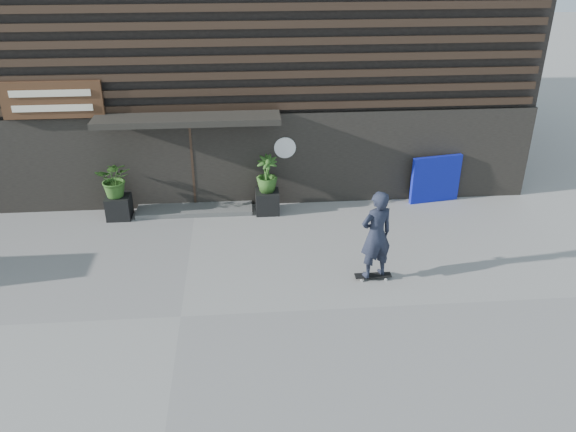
{
  "coord_description": "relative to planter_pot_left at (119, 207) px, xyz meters",
  "views": [
    {
      "loc": [
        1.33,
        -9.28,
        6.82
      ],
      "look_at": [
        2.24,
        1.95,
        1.1
      ],
      "focal_mm": 36.3,
      "sensor_mm": 36.0,
      "label": 1
    }
  ],
  "objects": [
    {
      "name": "ground",
      "position": [
        1.9,
        -4.4,
        -0.3
      ],
      "size": [
        80.0,
        80.0,
        0.0
      ],
      "primitive_type": "plane",
      "color": "gray",
      "rests_on": "ground"
    },
    {
      "name": "entrance_step",
      "position": [
        1.9,
        0.2,
        -0.24
      ],
      "size": [
        3.0,
        0.8,
        0.12
      ],
      "primitive_type": "cube",
      "color": "#4F4F4C",
      "rests_on": "ground"
    },
    {
      "name": "planter_pot_left",
      "position": [
        0.0,
        0.0,
        0.0
      ],
      "size": [
        0.6,
        0.6,
        0.6
      ],
      "primitive_type": "cube",
      "color": "black",
      "rests_on": "ground"
    },
    {
      "name": "bamboo_left",
      "position": [
        0.0,
        0.0,
        0.78
      ],
      "size": [
        0.86,
        0.75,
        0.96
      ],
      "primitive_type": "imported",
      "color": "#2D591E",
      "rests_on": "planter_pot_left"
    },
    {
      "name": "planter_pot_right",
      "position": [
        3.8,
        0.0,
        0.0
      ],
      "size": [
        0.6,
        0.6,
        0.6
      ],
      "primitive_type": "cube",
      "color": "black",
      "rests_on": "ground"
    },
    {
      "name": "bamboo_right",
      "position": [
        3.8,
        0.0,
        0.78
      ],
      "size": [
        0.54,
        0.54,
        0.96
      ],
      "primitive_type": "imported",
      "color": "#2D591E",
      "rests_on": "planter_pot_right"
    },
    {
      "name": "blue_tarp",
      "position": [
        8.34,
        0.3,
        0.35
      ],
      "size": [
        1.38,
        0.35,
        1.29
      ],
      "primitive_type": "cube",
      "rotation": [
        0.0,
        0.0,
        0.17
      ],
      "color": "#0C14A0",
      "rests_on": "ground"
    },
    {
      "name": "building",
      "position": [
        1.9,
        5.56,
        3.69
      ],
      "size": [
        18.0,
        11.0,
        8.0
      ],
      "color": "black",
      "rests_on": "ground"
    },
    {
      "name": "skateboarder",
      "position": [
        5.88,
        -3.39,
        0.77
      ],
      "size": [
        0.82,
        0.67,
        2.05
      ],
      "color": "black",
      "rests_on": "ground"
    }
  ]
}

